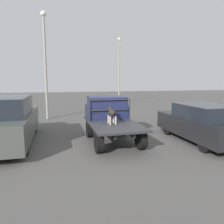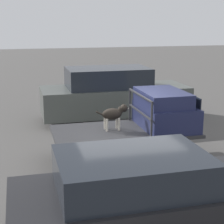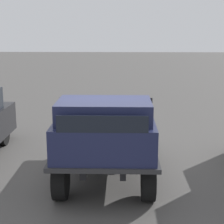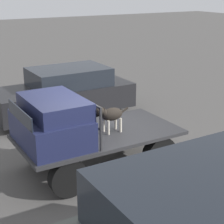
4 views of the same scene
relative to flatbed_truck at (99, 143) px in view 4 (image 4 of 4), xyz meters
The scene contains 6 objects.
ground_plane 0.60m from the flatbed_truck, ahead, with size 80.00×80.00×0.00m, color #514F4C.
flatbed_truck is the anchor object (origin of this frame).
truck_cab 1.30m from the flatbed_truck, ahead, with size 1.27×1.78×0.97m.
truck_headboard 0.94m from the flatbed_truck, ahead, with size 0.04×1.78×0.91m.
dog 0.71m from the flatbed_truck, 155.98° to the left, with size 0.88×0.29×0.69m.
parked_sedan 3.69m from the flatbed_truck, 101.77° to the right, with size 4.29×1.80×1.56m.
Camera 4 is at (3.70, 6.86, 3.99)m, focal length 60.00 mm.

